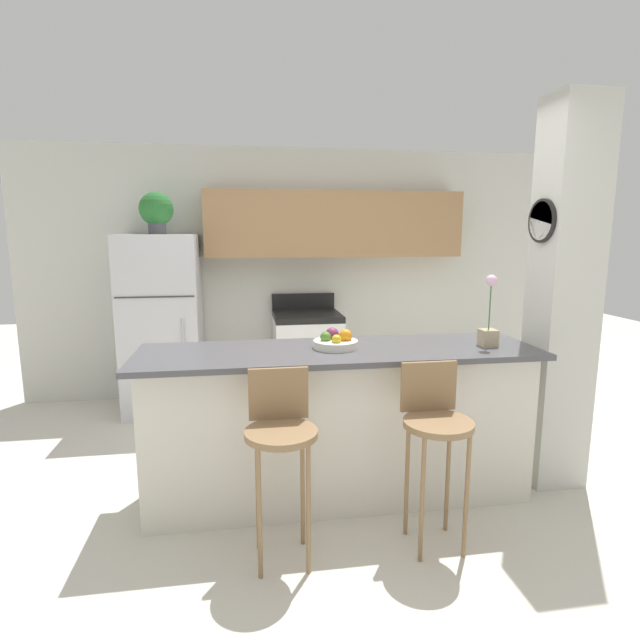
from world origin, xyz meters
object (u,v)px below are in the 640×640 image
at_px(bar_stool_left, 281,435).
at_px(orchid_vase, 489,324).
at_px(fruit_bowl, 336,342).
at_px(refrigerator, 163,324).
at_px(potted_plant_on_fridge, 156,211).
at_px(bar_stool_right, 435,426).
at_px(stove_range, 307,356).

relative_size(bar_stool_left, orchid_vase, 2.18).
relative_size(bar_stool_left, fruit_bowl, 3.54).
xyz_separation_m(refrigerator, potted_plant_on_fridge, (-0.00, 0.00, 1.06)).
bearing_deg(bar_stool_right, stove_range, 98.66).
bearing_deg(bar_stool_left, fruit_bowl, 56.77).
distance_m(refrigerator, fruit_bowl, 2.26).
bearing_deg(refrigerator, orchid_vase, -39.67).
bearing_deg(fruit_bowl, refrigerator, 126.33).
relative_size(refrigerator, bar_stool_left, 1.68).
xyz_separation_m(orchid_vase, fruit_bowl, (-0.98, 0.10, -0.10)).
xyz_separation_m(stove_range, fruit_bowl, (-0.06, -1.86, 0.56)).
xyz_separation_m(refrigerator, orchid_vase, (2.31, -1.92, 0.28)).
relative_size(potted_plant_on_fridge, fruit_bowl, 1.35).
bearing_deg(refrigerator, bar_stool_left, -68.94).
bearing_deg(stove_range, bar_stool_right, -81.34).
bearing_deg(bar_stool_right, bar_stool_left, 180.00).
xyz_separation_m(refrigerator, fruit_bowl, (1.34, -1.82, 0.18)).
height_order(refrigerator, stove_range, refrigerator).
xyz_separation_m(bar_stool_left, orchid_vase, (1.38, 0.51, 0.45)).
relative_size(bar_stool_left, potted_plant_on_fridge, 2.62).
xyz_separation_m(stove_range, bar_stool_right, (0.38, -2.47, 0.22)).
relative_size(refrigerator, bar_stool_right, 1.68).
height_order(refrigerator, orchid_vase, refrigerator).
xyz_separation_m(bar_stool_right, fruit_bowl, (-0.43, 0.61, 0.35)).
relative_size(stove_range, potted_plant_on_fridge, 2.80).
bearing_deg(bar_stool_right, orchid_vase, 43.19).
height_order(refrigerator, potted_plant_on_fridge, potted_plant_on_fridge).
height_order(refrigerator, fruit_bowl, refrigerator).
bearing_deg(potted_plant_on_fridge, bar_stool_left, -68.94).
height_order(potted_plant_on_fridge, fruit_bowl, potted_plant_on_fridge).
bearing_deg(orchid_vase, stove_range, 115.16).
bearing_deg(bar_stool_right, fruit_bowl, 125.26).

